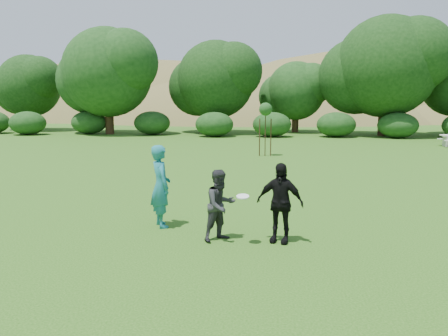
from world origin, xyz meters
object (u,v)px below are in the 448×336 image
at_px(sapling, 266,111).
at_px(player_black, 280,203).
at_px(player_teal, 161,186).
at_px(player_grey, 220,205).

bearing_deg(sapling, player_black, -86.88).
bearing_deg(sapling, player_teal, -98.80).
distance_m(player_teal, player_black, 2.97).
height_order(player_black, sapling, sapling).
relative_size(player_teal, sapling, 0.70).
height_order(player_grey, sapling, sapling).
xyz_separation_m(player_teal, player_black, (2.85, -0.82, -0.13)).
height_order(player_grey, player_black, player_black).
distance_m(player_grey, player_black, 1.28).
bearing_deg(player_grey, player_black, -42.07).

